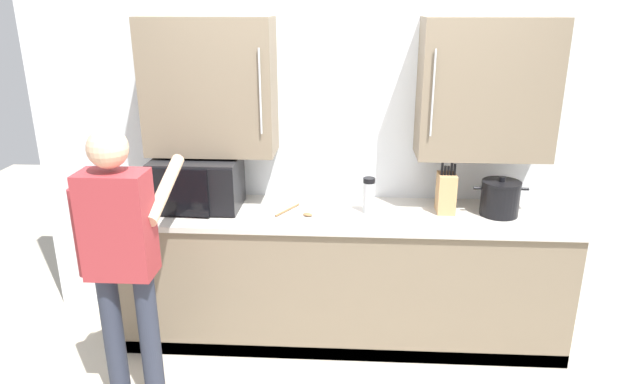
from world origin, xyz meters
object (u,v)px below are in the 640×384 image
at_px(microwave_oven, 193,183).
at_px(knife_block, 446,193).
at_px(wooden_spoon, 297,212).
at_px(stock_pot, 500,198).
at_px(person_figure, 121,250).
at_px(thermos_flask, 369,195).

height_order(microwave_oven, knife_block, knife_block).
relative_size(microwave_oven, wooden_spoon, 2.27).
bearing_deg(stock_pot, person_figure, -160.16).
distance_m(microwave_oven, person_figure, 0.80).
bearing_deg(wooden_spoon, microwave_oven, 173.92).
bearing_deg(thermos_flask, stock_pot, 0.97).
height_order(thermos_flask, stock_pot, stock_pot).
relative_size(wooden_spoon, knife_block, 0.72).
bearing_deg(knife_block, wooden_spoon, -174.84).
bearing_deg(person_figure, wooden_spoon, 39.98).
height_order(wooden_spoon, person_figure, person_figure).
height_order(thermos_flask, wooden_spoon, thermos_flask).
bearing_deg(microwave_oven, thermos_flask, -1.66).
xyz_separation_m(microwave_oven, knife_block, (1.60, 0.01, -0.03)).
xyz_separation_m(microwave_oven, thermos_flask, (1.12, -0.03, -0.05)).
xyz_separation_m(stock_pot, person_figure, (-2.10, -0.76, -0.06)).
relative_size(microwave_oven, person_figure, 0.34).
xyz_separation_m(microwave_oven, stock_pot, (1.93, -0.02, -0.05)).
bearing_deg(knife_block, thermos_flask, -174.69).
relative_size(thermos_flask, stock_pot, 0.69).
relative_size(wooden_spoon, person_figure, 0.15).
height_order(microwave_oven, person_figure, person_figure).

